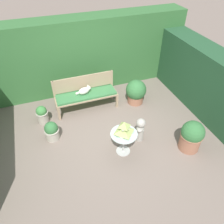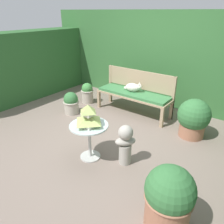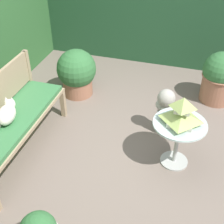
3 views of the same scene
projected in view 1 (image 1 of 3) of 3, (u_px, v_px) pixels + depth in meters
The scene contains 13 objects.
ground at pixel (104, 133), 5.35m from camera, with size 30.00×30.00×0.00m, color #75665B.
foliage_hedge_back at pixel (79, 55), 6.31m from camera, with size 6.40×0.73×2.09m, color #336633.
foliage_hedge_right at pixel (205, 80), 5.68m from camera, with size 0.70×3.50×1.63m, color #234C2D.
garden_bench at pixel (86, 96), 5.83m from camera, with size 1.65×0.50×0.48m.
bench_backrest at pixel (84, 84), 5.84m from camera, with size 1.65×0.06×0.91m.
cat at pixel (84, 91), 5.74m from camera, with size 0.43×0.26×0.22m.
patio_table at pixel (124, 138), 4.63m from camera, with size 0.57×0.57×0.56m.
pagoda_birdhouse at pixel (124, 129), 4.46m from camera, with size 0.34×0.34×0.32m.
garden_bust at pixel (140, 129), 4.98m from camera, with size 0.32×0.34×0.62m.
potted_plant_patio_mid at pixel (42, 114), 5.50m from camera, with size 0.31×0.31×0.50m.
potted_plant_table_far at pixel (136, 92), 6.09m from camera, with size 0.57×0.57×0.70m.
potted_plant_path_edge at pixel (52, 131), 5.06m from camera, with size 0.35×0.35×0.49m.
potted_plant_bench_left at pixel (192, 136), 4.75m from camera, with size 0.50×0.50×0.75m.
Camera 1 is at (-1.10, -3.62, 3.82)m, focal length 35.00 mm.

